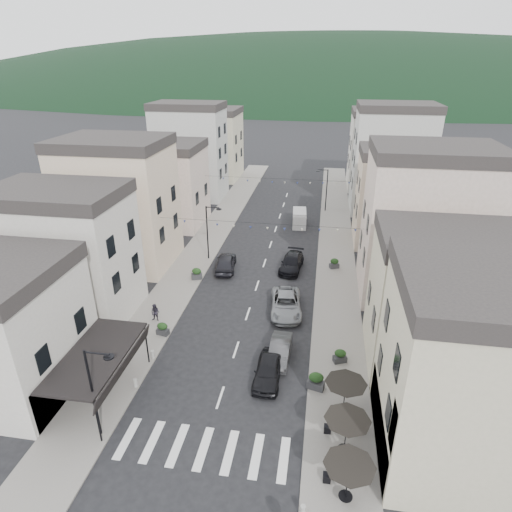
% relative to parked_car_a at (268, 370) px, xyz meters
% --- Properties ---
extents(ground, '(700.00, 700.00, 0.00)m').
position_rel_parked_car_a_xyz_m(ground, '(-2.80, -8.22, -0.74)').
color(ground, black).
rests_on(ground, ground).
extents(sidewalk_left, '(4.00, 76.00, 0.12)m').
position_rel_parked_car_a_xyz_m(sidewalk_left, '(-10.30, 23.78, -0.68)').
color(sidewalk_left, slate).
rests_on(sidewalk_left, ground).
extents(sidewalk_right, '(4.00, 76.00, 0.12)m').
position_rel_parked_car_a_xyz_m(sidewalk_right, '(4.70, 23.78, -0.68)').
color(sidewalk_right, slate).
rests_on(sidewalk_right, ground).
extents(hill_backdrop, '(640.00, 360.00, 70.00)m').
position_rel_parked_car_a_xyz_m(hill_backdrop, '(-2.80, 291.78, -0.74)').
color(hill_backdrop, black).
rests_on(hill_backdrop, ground).
extents(bistro_building, '(10.00, 8.00, 10.00)m').
position_rel_parked_car_a_xyz_m(bistro_building, '(11.70, -4.22, 4.26)').
color(bistro_building, '#B5AF90').
rests_on(bistro_building, ground).
extents(boutique_awning, '(3.77, 7.50, 3.28)m').
position_rel_parked_car_a_xyz_m(boutique_awning, '(-10.05, -3.22, 2.37)').
color(boutique_awning, black).
rests_on(boutique_awning, ground).
extents(buildings_row_left, '(10.20, 54.16, 14.00)m').
position_rel_parked_car_a_xyz_m(buildings_row_left, '(-17.30, 29.53, 5.38)').
color(buildings_row_left, '#BDB6AD').
rests_on(buildings_row_left, ground).
extents(buildings_row_right, '(10.20, 54.16, 14.50)m').
position_rel_parked_car_a_xyz_m(buildings_row_right, '(11.70, 28.37, 5.57)').
color(buildings_row_right, '#B5AF90').
rests_on(buildings_row_right, ground).
extents(cafe_terrace, '(2.50, 8.10, 2.53)m').
position_rel_parked_car_a_xyz_m(cafe_terrace, '(4.90, -5.42, 1.61)').
color(cafe_terrace, black).
rests_on(cafe_terrace, ground).
extents(streetlamp_left_near, '(1.70, 0.56, 6.00)m').
position_rel_parked_car_a_xyz_m(streetlamp_left_near, '(-8.62, -6.22, 2.95)').
color(streetlamp_left_near, black).
rests_on(streetlamp_left_near, ground).
extents(streetlamp_left_far, '(1.70, 0.56, 6.00)m').
position_rel_parked_car_a_xyz_m(streetlamp_left_far, '(-8.62, 17.78, 2.95)').
color(streetlamp_left_far, black).
rests_on(streetlamp_left_far, ground).
extents(streetlamp_right_far, '(1.70, 0.56, 6.00)m').
position_rel_parked_car_a_xyz_m(streetlamp_right_far, '(3.02, 35.78, 2.95)').
color(streetlamp_right_far, black).
rests_on(streetlamp_right_far, ground).
extents(bollards, '(11.66, 10.26, 0.60)m').
position_rel_parked_car_a_xyz_m(bollards, '(-2.80, -2.72, -0.32)').
color(bollards, gray).
rests_on(bollards, ground).
extents(bunting_near, '(19.00, 0.28, 0.62)m').
position_rel_parked_car_a_xyz_m(bunting_near, '(-2.80, 13.78, 4.91)').
color(bunting_near, black).
rests_on(bunting_near, ground).
extents(bunting_far, '(19.00, 0.28, 0.62)m').
position_rel_parked_car_a_xyz_m(bunting_far, '(-2.80, 29.78, 4.91)').
color(bunting_far, black).
rests_on(bunting_far, ground).
extents(parked_car_a, '(1.82, 4.40, 1.49)m').
position_rel_parked_car_a_xyz_m(parked_car_a, '(0.00, 0.00, 0.00)').
color(parked_car_a, black).
rests_on(parked_car_a, ground).
extents(parked_car_b, '(1.52, 4.12, 1.35)m').
position_rel_parked_car_a_xyz_m(parked_car_b, '(0.52, 2.35, -0.07)').
color(parked_car_b, '#313134').
rests_on(parked_car_b, ground).
extents(parked_car_c, '(3.16, 5.77, 1.53)m').
position_rel_parked_car_a_xyz_m(parked_car_c, '(0.36, 8.61, 0.02)').
color(parked_car_c, gray).
rests_on(parked_car_c, ground).
extents(parked_car_d, '(2.51, 5.16, 1.45)m').
position_rel_parked_car_a_xyz_m(parked_car_d, '(0.15, 16.82, -0.02)').
color(parked_car_d, black).
rests_on(parked_car_d, ground).
extents(parked_car_e, '(2.50, 5.01, 1.64)m').
position_rel_parked_car_a_xyz_m(parked_car_e, '(-6.51, 15.67, 0.07)').
color(parked_car_e, black).
rests_on(parked_car_e, ground).
extents(delivery_van, '(1.99, 4.39, 2.05)m').
position_rel_parked_car_a_xyz_m(delivery_van, '(0.03, 29.79, 0.26)').
color(delivery_van, '#B8B8BA').
rests_on(delivery_van, ground).
extents(pedestrian_a, '(0.76, 0.58, 1.85)m').
position_rel_parked_car_a_xyz_m(pedestrian_a, '(-10.89, 2.10, 0.30)').
color(pedestrian_a, black).
rests_on(pedestrian_a, sidewalk_left).
extents(pedestrian_b, '(0.79, 0.65, 1.53)m').
position_rel_parked_car_a_xyz_m(pedestrian_b, '(-10.05, 5.38, 0.14)').
color(pedestrian_b, '#25212C').
rests_on(pedestrian_b, sidewalk_left).
extents(planter_la, '(1.03, 0.71, 1.05)m').
position_rel_parked_car_a_xyz_m(planter_la, '(-8.80, 3.63, -0.11)').
color(planter_la, '#29292B').
rests_on(planter_la, sidewalk_left).
extents(planter_lb, '(1.16, 0.87, 1.16)m').
position_rel_parked_car_a_xyz_m(planter_lb, '(-8.80, 13.01, -0.06)').
color(planter_lb, '#2C2C2E').
rests_on(planter_lb, sidewalk_left).
extents(planter_ra, '(1.21, 0.85, 1.23)m').
position_rel_parked_car_a_xyz_m(planter_ra, '(3.20, -0.51, -0.03)').
color(planter_ra, '#2E2E31').
rests_on(planter_ra, sidewalk_right).
extents(planter_rb, '(1.06, 0.82, 1.04)m').
position_rel_parked_car_a_xyz_m(planter_rb, '(4.81, 2.46, -0.12)').
color(planter_rb, '#29292B').
rests_on(planter_rb, sidewalk_right).
extents(planter_rc, '(1.07, 0.84, 1.06)m').
position_rel_parked_car_a_xyz_m(planter_rc, '(4.47, 17.58, -0.11)').
color(planter_rc, '#323335').
rests_on(planter_rc, sidewalk_right).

